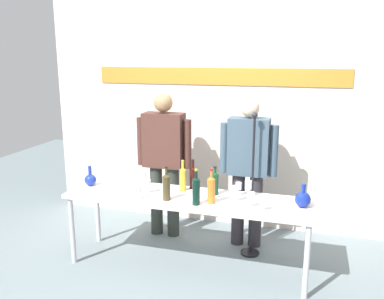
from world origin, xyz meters
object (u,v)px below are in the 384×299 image
wine_bottle_1 (183,178)px  wine_glass_right_2 (248,185)px  decanter_blue_left (90,179)px  wine_glass_left_0 (110,177)px  wine_bottle_5 (211,189)px  wine_glass_right_0 (235,190)px  wine_bottle_3 (166,186)px  wine_glass_right_3 (262,200)px  wine_bottle_4 (196,190)px  decanter_blue_right (303,199)px  wine_glass_left_2 (147,183)px  wine_bottle_0 (215,182)px  presenter_left (164,155)px  wine_glass_left_3 (138,190)px  microphone_stand (251,209)px  wine_glass_left_1 (143,176)px  presenter_right (248,163)px  wine_glass_right_4 (251,196)px  wine_bottle_2 (193,176)px  wine_glass_right_1 (239,186)px  display_table (188,202)px

wine_bottle_1 → wine_glass_right_2: 0.66m
decanter_blue_left → wine_glass_left_0: bearing=7.2°
wine_bottle_5 → wine_glass_right_0: size_ratio=2.13×
wine_bottle_3 → wine_glass_right_3: (0.90, -0.02, -0.04)m
wine_bottle_4 → wine_glass_right_0: bearing=28.2°
decanter_blue_right → wine_bottle_3: size_ratio=0.67×
wine_glass_left_0 → wine_glass_left_2: size_ratio=1.11×
wine_bottle_0 → wine_glass_right_2: wine_bottle_0 is taller
wine_bottle_5 → wine_glass_right_2: size_ratio=2.02×
wine_bottle_1 → wine_glass_right_0: wine_bottle_1 is taller
presenter_left → wine_glass_right_3: (1.22, -0.82, -0.12)m
wine_glass_left_3 → wine_glass_right_0: size_ratio=0.86×
wine_glass_right_0 → microphone_stand: 0.57m
wine_glass_left_0 → wine_glass_left_1: size_ratio=1.12×
decanter_blue_right → wine_bottle_0: 0.84m
wine_glass_left_2 → microphone_stand: size_ratio=0.09×
presenter_right → wine_glass_right_2: (0.08, -0.50, -0.08)m
wine_bottle_3 → wine_glass_right_0: size_ratio=2.12×
wine_bottle_1 → wine_bottle_4: wine_bottle_4 is taller
wine_glass_left_3 → wine_bottle_0: bearing=26.1°
presenter_right → wine_glass_left_2: bearing=-143.2°
wine_bottle_4 → wine_glass_left_2: wine_bottle_4 is taller
wine_bottle_3 → wine_glass_right_3: size_ratio=2.26×
wine_glass_right_4 → wine_bottle_2: bearing=151.5°
presenter_left → wine_glass_right_4: (1.11, -0.75, -0.12)m
wine_glass_left_3 → wine_glass_right_0: 0.92m
decanter_blue_right → wine_glass_right_2: 0.53m
wine_glass_left_2 → wine_glass_right_4: wine_glass_right_4 is taller
wine_glass_right_1 → wine_glass_right_4: wine_glass_right_4 is taller
decanter_blue_right → wine_glass_left_1: bearing=173.2°
display_table → decanter_blue_left: (-1.07, 0.03, 0.13)m
wine_bottle_3 → wine_glass_left_2: bearing=152.6°
presenter_right → wine_bottle_3: 1.03m
decanter_blue_right → wine_glass_right_0: size_ratio=1.42×
wine_bottle_4 → wine_glass_right_1: wine_bottle_4 is taller
wine_bottle_1 → wine_glass_left_3: (-0.33, -0.35, -0.04)m
wine_bottle_3 → wine_glass_right_4: size_ratio=2.33×
wine_bottle_5 → wine_glass_right_0: bearing=26.8°
decanter_blue_left → wine_bottle_4: size_ratio=0.63×
wine_bottle_0 → wine_bottle_5: 0.25m
presenter_right → wine_bottle_2: bearing=-141.4°
wine_bottle_3 → wine_glass_right_2: wine_bottle_3 is taller
display_table → wine_glass_left_3: (-0.43, -0.19, 0.15)m
presenter_right → wine_bottle_1: presenter_right is taller
wine_bottle_0 → wine_glass_right_3: (0.50, -0.30, -0.02)m
wine_bottle_4 → wine_glass_left_3: wine_bottle_4 is taller
wine_bottle_2 → wine_glass_left_0: size_ratio=2.04×
wine_bottle_0 → presenter_right: bearing=64.9°
wine_bottle_4 → wine_glass_right_2: (0.42, 0.34, -0.02)m
wine_glass_left_2 → wine_glass_right_1: bearing=11.9°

